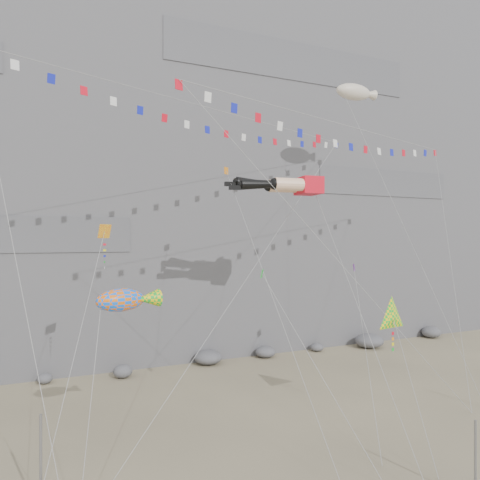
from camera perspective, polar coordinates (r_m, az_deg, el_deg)
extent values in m
plane|color=gray|center=(30.44, 8.37, -22.35)|extent=(120.00, 120.00, 0.00)
cube|color=slate|center=(59.19, -9.17, 13.20)|extent=(80.00, 28.00, 50.00)
cylinder|color=gray|center=(23.10, -23.12, -24.06)|extent=(0.12, 0.12, 4.36)
cylinder|color=gray|center=(25.17, 26.77, -22.90)|extent=(0.12, 0.12, 3.60)
cube|color=red|center=(35.47, 8.37, 6.53)|extent=(1.86, 2.35, 1.26)
cylinder|color=#FFC89F|center=(34.17, 5.96, 6.77)|extent=(2.25, 1.24, 0.93)
sphere|color=black|center=(33.79, 4.27, 6.85)|extent=(0.86, 0.86, 0.86)
cone|color=black|center=(33.37, 2.22, 6.80)|extent=(2.64, 1.15, 0.87)
cube|color=black|center=(32.85, -0.62, 6.41)|extent=(0.87, 0.49, 0.31)
cylinder|color=#FFC89F|center=(35.34, 5.19, 6.55)|extent=(2.25, 1.24, 0.93)
sphere|color=black|center=(34.97, 3.55, 6.62)|extent=(0.86, 0.86, 0.86)
cone|color=black|center=(34.59, 1.56, 6.89)|extent=(2.66, 1.15, 0.93)
cube|color=black|center=(34.11, -1.18, 6.83)|extent=(0.87, 0.49, 0.31)
cylinder|color=gray|center=(28.93, 13.75, -7.46)|extent=(0.03, 0.03, 21.22)
cylinder|color=gray|center=(26.93, -8.73, -1.76)|extent=(0.03, 0.03, 28.28)
cylinder|color=gray|center=(34.16, 19.52, -2.75)|extent=(0.03, 0.03, 21.45)
cube|color=gray|center=(36.52, 26.43, -18.38)|extent=(0.16, 0.16, 0.10)
cylinder|color=gray|center=(24.14, -19.55, -13.22)|extent=(0.03, 0.03, 16.12)
cylinder|color=gray|center=(23.27, -16.53, -18.24)|extent=(0.03, 0.03, 9.67)
cylinder|color=gray|center=(28.52, 20.36, -16.62)|extent=(0.03, 0.03, 9.22)
cube|color=gray|center=(27.03, 23.08, -25.27)|extent=(0.16, 0.16, 0.10)
cylinder|color=gray|center=(39.30, 20.09, 1.30)|extent=(0.03, 0.03, 27.56)
cylinder|color=gray|center=(28.38, 3.82, -6.50)|extent=(0.03, 0.03, 21.71)
cylinder|color=gray|center=(31.98, 15.01, -12.37)|extent=(0.03, 0.03, 15.86)
cube|color=gray|center=(27.45, 16.95, -24.85)|extent=(0.16, 0.16, 0.10)
cylinder|color=gray|center=(26.28, 9.23, -14.97)|extent=(0.03, 0.03, 12.58)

